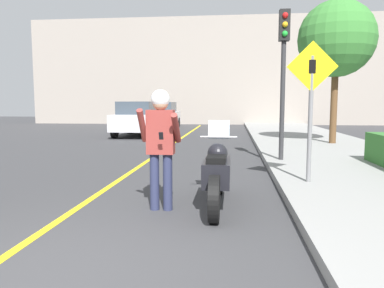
% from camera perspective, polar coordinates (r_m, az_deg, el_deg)
% --- Properties ---
extents(ground_plane, '(80.00, 80.00, 0.00)m').
position_cam_1_polar(ground_plane, '(3.84, -22.89, -18.86)').
color(ground_plane, '#38383A').
extents(road_center_line, '(0.12, 36.00, 0.01)m').
position_cam_1_polar(road_center_line, '(9.46, -8.26, -3.54)').
color(road_center_line, yellow).
rests_on(road_center_line, ground).
extents(building_backdrop, '(28.00, 1.20, 8.06)m').
position_cam_1_polar(building_backdrop, '(29.17, 2.84, 10.99)').
color(building_backdrop, gray).
rests_on(building_backdrop, ground).
extents(motorcycle, '(0.62, 2.29, 1.31)m').
position_cam_1_polar(motorcycle, '(5.83, 3.83, -4.53)').
color(motorcycle, black).
rests_on(motorcycle, ground).
extents(person_biker, '(0.59, 0.49, 1.80)m').
position_cam_1_polar(person_biker, '(5.53, -4.80, 1.19)').
color(person_biker, '#282D4C').
rests_on(person_biker, ground).
extents(crossing_sign, '(0.91, 0.08, 2.56)m').
position_cam_1_polar(crossing_sign, '(7.15, 17.68, 6.65)').
color(crossing_sign, slate).
rests_on(crossing_sign, sidewalk_curb).
extents(traffic_light, '(0.26, 0.30, 3.75)m').
position_cam_1_polar(traffic_light, '(9.89, 13.79, 12.78)').
color(traffic_light, '#2D2D30').
rests_on(traffic_light, sidewalk_curb).
extents(street_tree, '(2.71, 2.71, 5.09)m').
position_cam_1_polar(street_tree, '(14.73, 21.16, 14.66)').
color(street_tree, brown).
rests_on(street_tree, sidewalk_curb).
extents(parked_car_silver, '(1.88, 4.20, 1.68)m').
position_cam_1_polar(parked_car_silver, '(18.55, -8.12, 3.86)').
color(parked_car_silver, black).
rests_on(parked_car_silver, ground).
extents(parked_car_white, '(1.88, 4.20, 1.68)m').
position_cam_1_polar(parked_car_white, '(24.29, -4.57, 4.45)').
color(parked_car_white, black).
rests_on(parked_car_white, ground).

